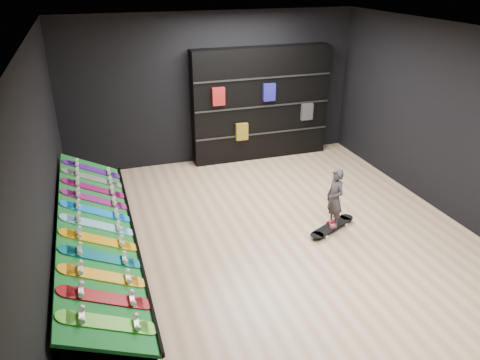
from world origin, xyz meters
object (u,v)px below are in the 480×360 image
object	(u,v)px
child	(334,209)
floor_skateboard	(332,227)
display_rack	(98,258)
back_shelving	(261,104)

from	to	relation	value
child	floor_skateboard	bearing A→B (deg)	0.00
floor_skateboard	child	xyz separation A→B (m)	(0.00, 0.00, 0.32)
display_rack	child	bearing A→B (deg)	0.43
display_rack	child	size ratio (longest dim) A/B	7.94
floor_skateboard	child	distance (m)	0.32
display_rack	floor_skateboard	world-z (taller)	display_rack
display_rack	child	xyz separation A→B (m)	(3.51, 0.03, 0.12)
display_rack	back_shelving	xyz separation A→B (m)	(3.53, 3.32, 0.91)
floor_skateboard	child	size ratio (longest dim) A/B	1.73
back_shelving	child	distance (m)	3.39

